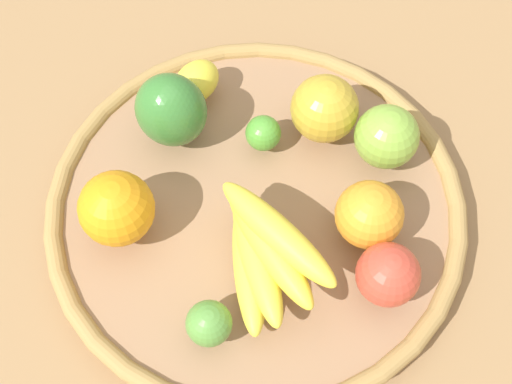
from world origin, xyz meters
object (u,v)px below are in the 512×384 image
(lime_0, at_px, (263,133))
(lemon_0, at_px, (196,82))
(bell_pepper, at_px, (171,110))
(apple_2, at_px, (325,109))
(apple_1, at_px, (387,137))
(orange_0, at_px, (369,215))
(lime_1, at_px, (209,323))
(apple_0, at_px, (388,275))
(orange_1, at_px, (116,209))
(banana_bunch, at_px, (263,250))

(lime_0, xyz_separation_m, lemon_0, (-0.10, 0.01, 0.00))
(bell_pepper, xyz_separation_m, apple_2, (0.13, 0.10, -0.01))
(apple_1, bearing_deg, orange_0, -70.98)
(lime_1, bearing_deg, bell_pepper, 136.01)
(lime_0, distance_m, apple_0, 0.21)
(lime_1, distance_m, apple_1, 0.28)
(orange_0, distance_m, apple_2, 0.14)
(apple_0, xyz_separation_m, apple_2, (-0.15, 0.13, 0.01))
(orange_0, distance_m, orange_1, 0.26)
(bell_pepper, height_order, lemon_0, bell_pepper)
(orange_0, bearing_deg, apple_1, 109.02)
(lemon_0, height_order, orange_1, orange_1)
(lemon_0, distance_m, orange_1, 0.19)
(lime_0, relative_size, orange_1, 0.51)
(lime_1, xyz_separation_m, apple_0, (0.12, 0.14, 0.01))
(lime_1, height_order, orange_1, orange_1)
(apple_0, bearing_deg, orange_0, 136.48)
(apple_0, bearing_deg, lime_0, 159.13)
(bell_pepper, relative_size, apple_1, 1.28)
(apple_2, bearing_deg, lime_0, -128.77)
(apple_1, distance_m, lemon_0, 0.23)
(lime_1, distance_m, orange_1, 0.15)
(orange_1, bearing_deg, lemon_0, 102.15)
(banana_bunch, distance_m, lime_1, 0.09)
(apple_1, relative_size, orange_1, 0.90)
(orange_0, relative_size, apple_2, 0.93)
(bell_pepper, xyz_separation_m, orange_1, (0.03, -0.13, -0.01))
(lime_0, distance_m, lemon_0, 0.10)
(lime_1, bearing_deg, lemon_0, 129.25)
(lime_1, bearing_deg, apple_2, 97.94)
(banana_bunch, relative_size, lemon_0, 2.61)
(apple_2, bearing_deg, orange_1, -115.41)
(lime_0, xyz_separation_m, orange_1, (-0.06, -0.17, 0.02))
(banana_bunch, relative_size, apple_2, 2.07)
(lemon_0, distance_m, apple_2, 0.15)
(orange_0, height_order, lemon_0, orange_0)
(orange_1, distance_m, apple_0, 0.28)
(lime_1, height_order, lemon_0, same)
(lemon_0, xyz_separation_m, orange_1, (0.04, -0.19, 0.02))
(apple_2, bearing_deg, banana_bunch, -77.41)
(bell_pepper, relative_size, apple_0, 1.42)
(lime_1, relative_size, orange_1, 0.58)
(banana_bunch, height_order, apple_2, same)
(bell_pepper, relative_size, lemon_0, 1.51)
(banana_bunch, relative_size, apple_1, 2.23)
(apple_2, bearing_deg, lime_1, -82.06)
(bell_pepper, xyz_separation_m, lime_0, (0.09, 0.05, -0.03))
(apple_1, relative_size, apple_2, 0.93)
(banana_bunch, xyz_separation_m, apple_2, (-0.04, 0.18, 0.00))
(lime_0, height_order, lemon_0, lemon_0)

